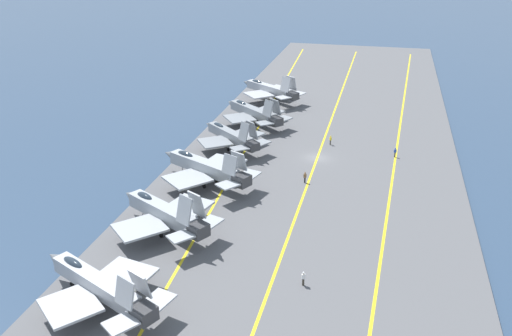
% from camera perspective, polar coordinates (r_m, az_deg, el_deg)
% --- Properties ---
extents(ground_plane, '(2000.00, 2000.00, 0.00)m').
position_cam_1_polar(ground_plane, '(91.63, 6.46, 0.86)').
color(ground_plane, '#2D425B').
extents(carrier_deck, '(200.75, 45.88, 0.40)m').
position_cam_1_polar(carrier_deck, '(91.56, 6.47, 0.97)').
color(carrier_deck, '#565659').
rests_on(carrier_deck, ground).
extents(deck_stripe_foul_line, '(180.51, 8.38, 0.01)m').
position_cam_1_polar(deck_stripe_foul_line, '(90.98, 14.37, 0.34)').
color(deck_stripe_foul_line, yellow).
rests_on(deck_stripe_foul_line, carrier_deck).
extents(deck_stripe_centerline, '(180.67, 0.36, 0.01)m').
position_cam_1_polar(deck_stripe_centerline, '(91.48, 6.48, 1.09)').
color(deck_stripe_centerline, yellow).
rests_on(deck_stripe_centerline, carrier_deck).
extents(deck_stripe_edge_line, '(180.48, 9.14, 0.01)m').
position_cam_1_polar(deck_stripe_edge_line, '(93.69, -1.19, 1.80)').
color(deck_stripe_edge_line, yellow).
rests_on(deck_stripe_edge_line, carrier_deck).
extents(parked_jet_nearest, '(12.51, 16.62, 6.04)m').
position_cam_1_polar(parked_jet_nearest, '(57.36, -16.29, -11.72)').
color(parked_jet_nearest, '#A8AAAF').
rests_on(parked_jet_nearest, carrier_deck).
extents(parked_jet_second, '(13.66, 15.44, 6.93)m').
position_cam_1_polar(parked_jet_second, '(68.69, -9.68, -4.62)').
color(parked_jet_second, '#9EA3A8').
rests_on(parked_jet_second, carrier_deck).
extents(parked_jet_third, '(13.99, 17.12, 6.40)m').
position_cam_1_polar(parked_jet_third, '(80.83, -5.37, 0.09)').
color(parked_jet_third, '#9EA3A8').
rests_on(parked_jet_third, carrier_deck).
extents(parked_jet_fourth, '(12.99, 14.27, 6.23)m').
position_cam_1_polar(parked_jet_fourth, '(94.17, -2.66, 3.44)').
color(parked_jet_fourth, gray).
rests_on(parked_jet_fourth, carrier_deck).
extents(parked_jet_fifth, '(14.04, 15.63, 6.16)m').
position_cam_1_polar(parked_jet_fifth, '(106.82, -0.27, 5.90)').
color(parked_jet_fifth, gray).
rests_on(parked_jet_fifth, carrier_deck).
extents(parked_jet_sixth, '(13.54, 16.35, 6.55)m').
position_cam_1_polar(parked_jet_sixth, '(121.80, 1.46, 8.29)').
color(parked_jet_sixth, '#A8AAAF').
rests_on(parked_jet_sixth, carrier_deck).
extents(crew_white_vest, '(0.36, 0.44, 1.70)m').
position_cam_1_polar(crew_white_vest, '(59.11, 5.01, -11.45)').
color(crew_white_vest, '#383328').
rests_on(crew_white_vest, carrier_deck).
extents(crew_brown_vest, '(0.46, 0.44, 1.75)m').
position_cam_1_polar(crew_brown_vest, '(81.78, 5.18, -0.94)').
color(crew_brown_vest, '#232328').
rests_on(crew_brown_vest, carrier_deck).
extents(crew_yellow_vest, '(0.46, 0.42, 1.71)m').
position_cam_1_polar(crew_yellow_vest, '(97.05, 7.85, 2.96)').
color(crew_yellow_vest, '#4C473D').
rests_on(crew_yellow_vest, carrier_deck).
extents(crew_blue_vest, '(0.40, 0.45, 1.69)m').
position_cam_1_polar(crew_blue_vest, '(93.73, 14.44, 1.64)').
color(crew_blue_vest, '#4C473D').
rests_on(crew_blue_vest, carrier_deck).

